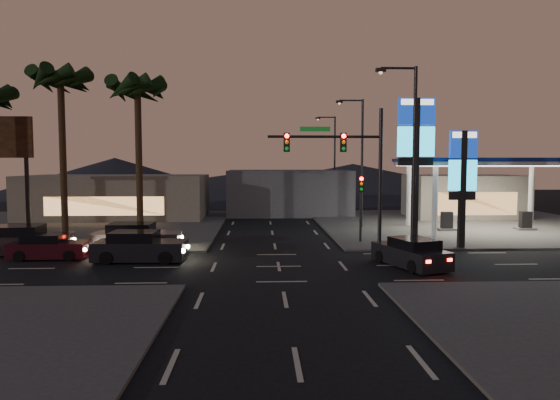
{
  "coord_description": "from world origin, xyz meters",
  "views": [
    {
      "loc": [
        -0.96,
        -24.33,
        5.1
      ],
      "look_at": [
        0.24,
        4.11,
        3.0
      ],
      "focal_mm": 32.0,
      "sensor_mm": 36.0,
      "label": 1
    }
  ],
  "objects_px": {
    "gas_station": "(488,164)",
    "car_lane_a_mid": "(49,247)",
    "car_lane_a_front": "(139,247)",
    "pylon_sign_tall": "(416,142)",
    "pylon_sign_short": "(463,171)",
    "suv_station": "(411,253)",
    "traffic_signal_mast": "(348,161)",
    "car_lane_b_mid": "(24,241)",
    "car_lane_b_front": "(136,238)"
  },
  "relations": [
    {
      "from": "traffic_signal_mast",
      "to": "car_lane_a_front",
      "type": "xyz_separation_m",
      "value": [
        -10.98,
        -0.32,
        -4.5
      ]
    },
    {
      "from": "pylon_sign_short",
      "to": "suv_station",
      "type": "relative_size",
      "value": 1.5
    },
    {
      "from": "gas_station",
      "to": "pylon_sign_tall",
      "type": "distance_m",
      "value": 10.01
    },
    {
      "from": "pylon_sign_short",
      "to": "car_lane_a_mid",
      "type": "distance_m",
      "value": 23.64
    },
    {
      "from": "traffic_signal_mast",
      "to": "suv_station",
      "type": "xyz_separation_m",
      "value": [
        2.77,
        -2.33,
        -4.55
      ]
    },
    {
      "from": "gas_station",
      "to": "car_lane_a_mid",
      "type": "distance_m",
      "value": 30.09
    },
    {
      "from": "car_lane_a_front",
      "to": "suv_station",
      "type": "bearing_deg",
      "value": -8.31
    },
    {
      "from": "pylon_sign_tall",
      "to": "car_lane_a_mid",
      "type": "height_order",
      "value": "pylon_sign_tall"
    },
    {
      "from": "pylon_sign_tall",
      "to": "pylon_sign_short",
      "type": "relative_size",
      "value": 1.29
    },
    {
      "from": "pylon_sign_tall",
      "to": "car_lane_b_front",
      "type": "xyz_separation_m",
      "value": [
        -16.61,
        -0.81,
        -5.63
      ]
    },
    {
      "from": "car_lane_b_mid",
      "to": "suv_station",
      "type": "bearing_deg",
      "value": -11.52
    },
    {
      "from": "pylon_sign_short",
      "to": "suv_station",
      "type": "xyz_separation_m",
      "value": [
        -4.48,
        -4.84,
        -3.98
      ]
    },
    {
      "from": "pylon_sign_short",
      "to": "pylon_sign_tall",
      "type": "bearing_deg",
      "value": 158.2
    },
    {
      "from": "car_lane_b_front",
      "to": "suv_station",
      "type": "height_order",
      "value": "car_lane_b_front"
    },
    {
      "from": "gas_station",
      "to": "car_lane_a_front",
      "type": "relative_size",
      "value": 2.5
    },
    {
      "from": "gas_station",
      "to": "car_lane_a_front",
      "type": "xyz_separation_m",
      "value": [
        -23.22,
        -10.33,
        -4.35
      ]
    },
    {
      "from": "car_lane_b_mid",
      "to": "suv_station",
      "type": "relative_size",
      "value": 1.1
    },
    {
      "from": "gas_station",
      "to": "traffic_signal_mast",
      "type": "xyz_separation_m",
      "value": [
        -12.24,
        -10.01,
        0.15
      ]
    },
    {
      "from": "traffic_signal_mast",
      "to": "suv_station",
      "type": "relative_size",
      "value": 1.71
    },
    {
      "from": "car_lane_a_mid",
      "to": "car_lane_b_mid",
      "type": "height_order",
      "value": "car_lane_b_mid"
    },
    {
      "from": "traffic_signal_mast",
      "to": "pylon_sign_short",
      "type": "bearing_deg",
      "value": 19.13
    },
    {
      "from": "car_lane_a_front",
      "to": "traffic_signal_mast",
      "type": "bearing_deg",
      "value": 1.67
    },
    {
      "from": "pylon_sign_tall",
      "to": "car_lane_a_mid",
      "type": "xyz_separation_m",
      "value": [
        -20.72,
        -2.94,
        -5.77
      ]
    },
    {
      "from": "pylon_sign_tall",
      "to": "car_lane_a_front",
      "type": "xyz_separation_m",
      "value": [
        -15.72,
        -3.83,
        -5.67
      ]
    },
    {
      "from": "pylon_sign_tall",
      "to": "car_lane_a_mid",
      "type": "distance_m",
      "value": 21.71
    },
    {
      "from": "traffic_signal_mast",
      "to": "car_lane_b_front",
      "type": "bearing_deg",
      "value": 167.16
    },
    {
      "from": "car_lane_b_front",
      "to": "car_lane_b_mid",
      "type": "xyz_separation_m",
      "value": [
        -6.03,
        -0.82,
        -0.0
      ]
    },
    {
      "from": "car_lane_b_mid",
      "to": "car_lane_b_front",
      "type": "bearing_deg",
      "value": 7.73
    },
    {
      "from": "pylon_sign_tall",
      "to": "suv_station",
      "type": "xyz_separation_m",
      "value": [
        -1.98,
        -5.84,
        -5.72
      ]
    },
    {
      "from": "traffic_signal_mast",
      "to": "car_lane_b_mid",
      "type": "xyz_separation_m",
      "value": [
        -17.9,
        1.89,
        -4.47
      ]
    },
    {
      "from": "pylon_sign_tall",
      "to": "car_lane_b_mid",
      "type": "distance_m",
      "value": 23.39
    },
    {
      "from": "car_lane_b_front",
      "to": "pylon_sign_short",
      "type": "bearing_deg",
      "value": -0.58
    },
    {
      "from": "car_lane_a_front",
      "to": "car_lane_b_front",
      "type": "xyz_separation_m",
      "value": [
        -0.89,
        3.03,
        0.03
      ]
    },
    {
      "from": "pylon_sign_tall",
      "to": "car_lane_a_front",
      "type": "relative_size",
      "value": 1.84
    },
    {
      "from": "car_lane_a_mid",
      "to": "car_lane_b_front",
      "type": "distance_m",
      "value": 4.63
    },
    {
      "from": "car_lane_a_front",
      "to": "car_lane_a_mid",
      "type": "height_order",
      "value": "car_lane_a_front"
    },
    {
      "from": "gas_station",
      "to": "car_lane_a_front",
      "type": "distance_m",
      "value": 25.79
    },
    {
      "from": "gas_station",
      "to": "traffic_signal_mast",
      "type": "height_order",
      "value": "traffic_signal_mast"
    },
    {
      "from": "car_lane_a_front",
      "to": "car_lane_b_front",
      "type": "relative_size",
      "value": 0.97
    },
    {
      "from": "gas_station",
      "to": "car_lane_a_front",
      "type": "bearing_deg",
      "value": -156.01
    },
    {
      "from": "suv_station",
      "to": "car_lane_a_front",
      "type": "bearing_deg",
      "value": 171.69
    },
    {
      "from": "car_lane_a_mid",
      "to": "car_lane_b_mid",
      "type": "relative_size",
      "value": 0.8
    },
    {
      "from": "car_lane_a_front",
      "to": "car_lane_b_front",
      "type": "height_order",
      "value": "car_lane_b_front"
    },
    {
      "from": "car_lane_a_mid",
      "to": "car_lane_b_front",
      "type": "relative_size",
      "value": 0.82
    },
    {
      "from": "traffic_signal_mast",
      "to": "gas_station",
      "type": "bearing_deg",
      "value": 39.28
    },
    {
      "from": "traffic_signal_mast",
      "to": "car_lane_a_mid",
      "type": "xyz_separation_m",
      "value": [
        -15.97,
        0.57,
        -4.61
      ]
    },
    {
      "from": "gas_station",
      "to": "car_lane_a_mid",
      "type": "height_order",
      "value": "gas_station"
    },
    {
      "from": "car_lane_a_front",
      "to": "suv_station",
      "type": "distance_m",
      "value": 13.89
    },
    {
      "from": "gas_station",
      "to": "car_lane_a_mid",
      "type": "xyz_separation_m",
      "value": [
        -28.22,
        -9.44,
        -4.46
      ]
    },
    {
      "from": "pylon_sign_tall",
      "to": "traffic_signal_mast",
      "type": "relative_size",
      "value": 1.12
    }
  ]
}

